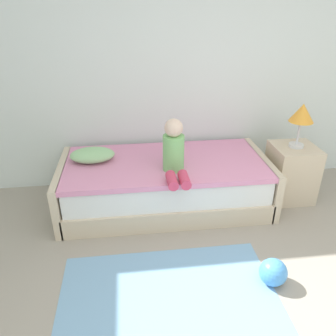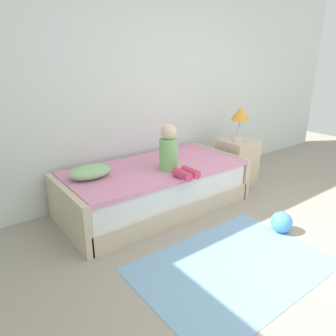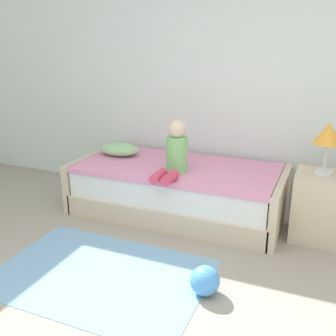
# 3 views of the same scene
# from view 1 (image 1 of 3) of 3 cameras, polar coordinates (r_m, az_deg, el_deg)

# --- Properties ---
(wall_rear) EXTENTS (7.20, 0.10, 2.90)m
(wall_rear) POSITION_cam_1_polar(r_m,az_deg,el_deg) (3.74, 7.01, 18.95)
(wall_rear) COLOR silver
(wall_rear) RESTS_ON ground
(bed) EXTENTS (2.11, 1.00, 0.50)m
(bed) POSITION_cam_1_polar(r_m,az_deg,el_deg) (3.47, -0.51, -2.61)
(bed) COLOR beige
(bed) RESTS_ON ground
(nightstand) EXTENTS (0.44, 0.44, 0.60)m
(nightstand) POSITION_cam_1_polar(r_m,az_deg,el_deg) (3.80, 20.21, -0.73)
(nightstand) COLOR beige
(nightstand) RESTS_ON ground
(table_lamp) EXTENTS (0.24, 0.24, 0.45)m
(table_lamp) POSITION_cam_1_polar(r_m,az_deg,el_deg) (3.57, 21.83, 8.36)
(table_lamp) COLOR silver
(table_lamp) RESTS_ON nightstand
(child_figure) EXTENTS (0.20, 0.51, 0.50)m
(child_figure) POSITION_cam_1_polar(r_m,az_deg,el_deg) (3.07, 1.07, 2.82)
(child_figure) COLOR #7FC672
(child_figure) RESTS_ON bed
(pillow) EXTENTS (0.44, 0.30, 0.13)m
(pillow) POSITION_cam_1_polar(r_m,az_deg,el_deg) (3.42, -12.75, 2.19)
(pillow) COLOR #99CC8C
(pillow) RESTS_ON bed
(toy_ball) EXTENTS (0.21, 0.21, 0.21)m
(toy_ball) POSITION_cam_1_polar(r_m,az_deg,el_deg) (2.77, 17.47, -16.56)
(toy_ball) COLOR #4C99E5
(toy_ball) RESTS_ON ground
(area_rug) EXTENTS (1.60, 1.10, 0.01)m
(area_rug) POSITION_cam_1_polar(r_m,az_deg,el_deg) (2.60, 0.29, -21.80)
(area_rug) COLOR #7AA8CC
(area_rug) RESTS_ON ground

